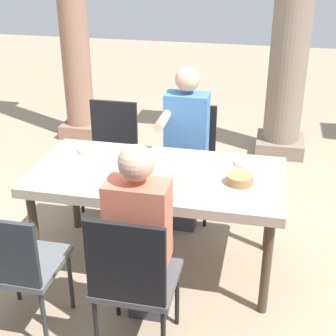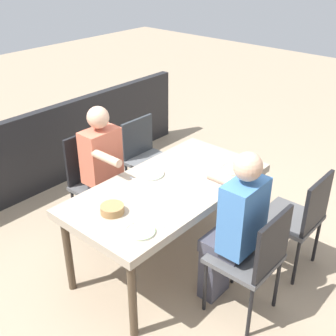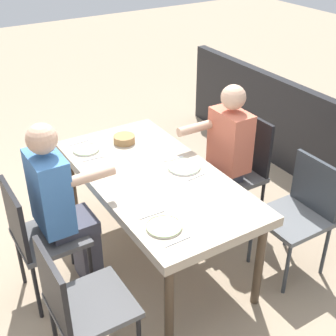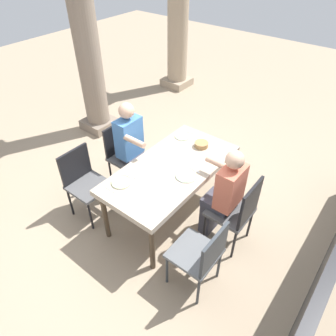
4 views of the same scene
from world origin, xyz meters
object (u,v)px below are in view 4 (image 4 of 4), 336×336
object	(u,v)px
plate_1	(186,176)
plate_2	(183,136)
bread_basket	(201,145)
diner_man_white	(133,148)
plate_0	(121,182)
dining_table	(171,171)
chair_mid_south	(238,210)
diner_woman_green	(223,193)
chair_west_north	(84,179)
chair_mid_north	(124,152)
chair_west_south	(201,254)
stone_column_far	(178,21)
stone_column_centre	(87,48)

from	to	relation	value
plate_1	plate_2	size ratio (longest dim) A/B	1.18
plate_2	bread_basket	xyz separation A→B (m)	(-0.03, -0.31, 0.02)
diner_man_white	plate_0	bearing A→B (deg)	-146.18
dining_table	chair_mid_south	size ratio (longest dim) A/B	1.81
plate_0	bread_basket	bearing A→B (deg)	-15.19
diner_woman_green	plate_2	distance (m)	1.07
bread_basket	chair_west_north	bearing A→B (deg)	142.64
plate_1	bread_basket	distance (m)	0.61
chair_mid_north	diner_man_white	size ratio (longest dim) A/B	0.71
chair_west_north	diner_man_white	world-z (taller)	diner_man_white
chair_west_north	chair_west_south	xyz separation A→B (m)	(0.00, -1.70, -0.01)
bread_basket	plate_2	bearing A→B (deg)	83.67
stone_column_far	diner_woman_green	bearing A→B (deg)	-136.41
stone_column_centre	plate_1	world-z (taller)	stone_column_centre
dining_table	bread_basket	xyz separation A→B (m)	(0.55, -0.05, 0.10)
plate_2	stone_column_far	bearing A→B (deg)	38.12
dining_table	plate_1	size ratio (longest dim) A/B	7.04
diner_woman_green	plate_0	size ratio (longest dim) A/B	5.71
chair_west_north	chair_mid_north	size ratio (longest dim) A/B	0.98
chair_west_north	diner_woman_green	bearing A→B (deg)	-65.38
chair_west_south	chair_mid_south	bearing A→B (deg)	-0.61
chair_west_south	stone_column_far	distance (m)	4.99
plate_1	chair_west_north	bearing A→B (deg)	118.72
diner_man_white	stone_column_far	size ratio (longest dim) A/B	0.46
plate_2	bread_basket	distance (m)	0.32
diner_man_white	stone_column_centre	distance (m)	1.95
chair_mid_south	diner_woman_green	distance (m)	0.24
bread_basket	diner_woman_green	bearing A→B (deg)	-128.34
plate_0	bread_basket	distance (m)	1.15
bread_basket	stone_column_centre	bearing A→B (deg)	82.99
diner_woman_green	stone_column_far	size ratio (longest dim) A/B	0.45
chair_west_north	chair_mid_south	xyz separation A→B (m)	(0.69, -1.71, 0.01)
chair_mid_south	bread_basket	world-z (taller)	chair_mid_south
chair_mid_south	plate_0	xyz separation A→B (m)	(-0.62, 1.11, 0.22)
stone_column_centre	stone_column_far	xyz separation A→B (m)	(2.33, 0.00, -0.05)
chair_west_north	plate_0	size ratio (longest dim) A/B	4.10
plate_1	plate_0	bearing A→B (deg)	137.11
diner_man_white	chair_mid_north	bearing A→B (deg)	89.07
chair_mid_south	dining_table	bearing A→B (deg)	94.43
dining_table	chair_west_north	distance (m)	1.07
chair_mid_north	plate_0	size ratio (longest dim) A/B	4.18
dining_table	chair_west_north	size ratio (longest dim) A/B	1.89
dining_table	stone_column_far	world-z (taller)	stone_column_far
diner_woman_green	bread_basket	world-z (taller)	diner_woman_green
chair_west_south	stone_column_far	world-z (taller)	stone_column_far
dining_table	plate_2	bearing A→B (deg)	24.34
dining_table	bread_basket	size ratio (longest dim) A/B	9.99
dining_table	plate_0	xyz separation A→B (m)	(-0.55, 0.25, 0.08)
diner_woman_green	diner_man_white	size ratio (longest dim) A/B	0.97
diner_man_white	plate_2	xyz separation A→B (m)	(0.53, -0.40, 0.07)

